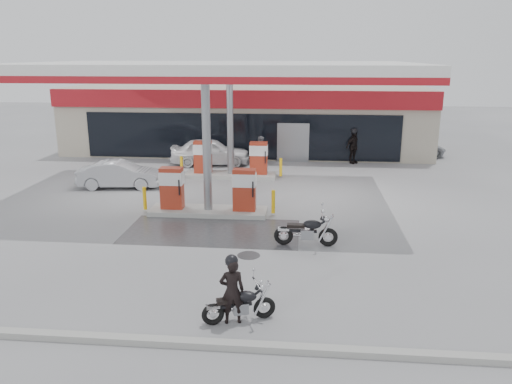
# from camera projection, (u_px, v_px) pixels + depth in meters

# --- Properties ---
(ground) EXTENTS (90.00, 90.00, 0.00)m
(ground) POSITION_uv_depth(u_px,v_px,m) (198.00, 231.00, 17.33)
(ground) COLOR gray
(ground) RESTS_ON ground
(wet_patch) EXTENTS (6.00, 3.00, 0.00)m
(wet_patch) POSITION_uv_depth(u_px,v_px,m) (212.00, 231.00, 17.29)
(wet_patch) COLOR #4C4C4F
(wet_patch) RESTS_ON ground
(drain_cover) EXTENTS (0.70, 0.70, 0.01)m
(drain_cover) POSITION_uv_depth(u_px,v_px,m) (249.00, 255.00, 15.23)
(drain_cover) COLOR #38383A
(drain_cover) RESTS_ON ground
(kerb) EXTENTS (28.00, 0.25, 0.15)m
(kerb) POSITION_uv_depth(u_px,v_px,m) (130.00, 340.00, 10.60)
(kerb) COLOR gray
(kerb) RESTS_ON ground
(store_building) EXTENTS (22.00, 8.22, 4.00)m
(store_building) POSITION_uv_depth(u_px,v_px,m) (248.00, 117.00, 32.08)
(store_building) COLOR #A9A08E
(store_building) RESTS_ON ground
(canopy) EXTENTS (16.00, 10.02, 5.51)m
(canopy) POSITION_uv_depth(u_px,v_px,m) (219.00, 71.00, 20.72)
(canopy) COLOR silver
(canopy) RESTS_ON ground
(pump_island_near) EXTENTS (5.14, 1.30, 1.78)m
(pump_island_near) POSITION_uv_depth(u_px,v_px,m) (208.00, 196.00, 19.06)
(pump_island_near) COLOR #9E9E99
(pump_island_near) RESTS_ON ground
(pump_island_far) EXTENTS (5.14, 1.30, 1.78)m
(pump_island_far) POSITION_uv_depth(u_px,v_px,m) (231.00, 163.00, 24.82)
(pump_island_far) COLOR #9E9E99
(pump_island_far) RESTS_ON ground
(main_motorcycle) EXTENTS (1.67, 0.82, 0.89)m
(main_motorcycle) POSITION_uv_depth(u_px,v_px,m) (240.00, 305.00, 11.39)
(main_motorcycle) COLOR black
(main_motorcycle) RESTS_ON ground
(biker_main) EXTENTS (0.65, 0.51, 1.57)m
(biker_main) POSITION_uv_depth(u_px,v_px,m) (232.00, 291.00, 11.24)
(biker_main) COLOR black
(biker_main) RESTS_ON ground
(parked_motorcycle) EXTENTS (2.04, 0.78, 1.05)m
(parked_motorcycle) POSITION_uv_depth(u_px,v_px,m) (307.00, 232.00, 15.91)
(parked_motorcycle) COLOR black
(parked_motorcycle) RESTS_ON ground
(sedan_white) EXTENTS (4.51, 2.25, 1.48)m
(sedan_white) POSITION_uv_depth(u_px,v_px,m) (210.00, 152.00, 27.54)
(sedan_white) COLOR white
(sedan_white) RESTS_ON ground
(attendant) EXTENTS (0.62, 0.79, 1.62)m
(attendant) POSITION_uv_depth(u_px,v_px,m) (261.00, 151.00, 27.36)
(attendant) COLOR slate
(attendant) RESTS_ON ground
(hatchback_silver) EXTENTS (3.87, 1.73, 1.24)m
(hatchback_silver) POSITION_uv_depth(u_px,v_px,m) (120.00, 174.00, 22.84)
(hatchback_silver) COLOR #9EA0A6
(hatchback_silver) RESTS_ON ground
(parked_car_left) EXTENTS (4.79, 3.22, 1.29)m
(parked_car_left) POSITION_uv_depth(u_px,v_px,m) (173.00, 142.00, 31.00)
(parked_car_left) COLOR #A7AAAF
(parked_car_left) RESTS_ON ground
(parked_car_right) EXTENTS (4.42, 2.96, 1.13)m
(parked_car_right) POSITION_uv_depth(u_px,v_px,m) (411.00, 148.00, 29.69)
(parked_car_right) COLOR #B0B3B8
(parked_car_right) RESTS_ON ground
(biker_walking) EXTENTS (1.11, 1.08, 1.87)m
(biker_walking) POSITION_uv_depth(u_px,v_px,m) (353.00, 147.00, 27.82)
(biker_walking) COLOR black
(biker_walking) RESTS_ON ground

